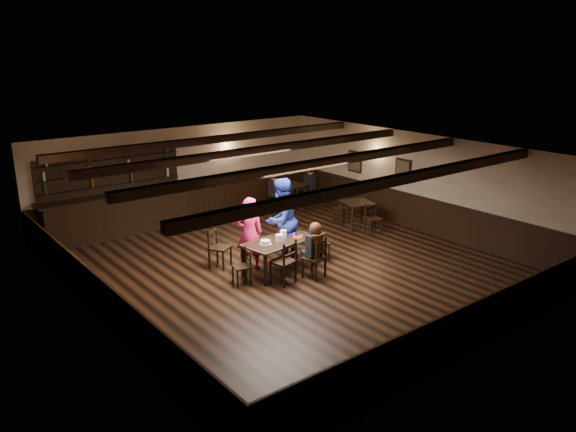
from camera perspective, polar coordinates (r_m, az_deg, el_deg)
ground at (r=13.13m, az=-0.01°, el=-5.13°), size 10.00×10.00×0.00m
room_shell at (r=12.61m, az=-0.08°, el=2.30°), size 9.02×10.02×2.71m
dining_table at (r=12.61m, az=-0.84°, el=-2.78°), size 1.79×1.06×0.75m
chair_near_left at (r=11.98m, az=-0.19°, el=-4.38°), size 0.55×0.53×0.99m
chair_near_right at (r=12.30m, az=2.99°, el=-4.00°), size 0.53×0.52×0.93m
chair_end_left at (r=12.10m, az=-4.44°, el=-4.81°), size 0.43×0.45×0.79m
chair_end_right at (r=13.39m, az=3.05°, el=-2.44°), size 0.51×0.52×0.85m
chair_far_pushed at (r=13.03m, az=-7.26°, el=-2.84°), size 0.60×0.59×0.95m
woman_pink at (r=12.74m, az=-3.95°, el=-1.78°), size 0.73×0.61×1.70m
man_blue at (r=13.17m, az=-0.71°, el=-0.42°), size 1.14×0.99×2.01m
seated_person at (r=12.22m, az=2.75°, el=-2.63°), size 0.35×0.52×0.85m
cake at (r=12.34m, az=-2.31°, el=-2.69°), size 0.27×0.27×0.09m
plate_stack_a at (r=12.49m, az=-0.88°, el=-2.24°), size 0.17×0.17×0.16m
plate_stack_b at (r=12.72m, az=-0.46°, el=-1.83°), size 0.15×0.15×0.18m
tea_light at (r=12.72m, az=-1.10°, el=-2.15°), size 0.05×0.05×0.06m
salt_shaker at (r=12.80m, az=0.63°, el=-1.93°), size 0.03×0.03×0.08m
pepper_shaker at (r=12.81m, az=1.03°, el=-1.91°), size 0.03×0.03×0.09m
drink_glass at (r=12.85m, az=-0.37°, el=-1.77°), size 0.08×0.08×0.12m
menu_red at (r=12.84m, az=1.02°, el=-2.06°), size 0.34×0.32×0.00m
menu_blue at (r=12.98m, az=0.55°, el=-1.85°), size 0.32×0.27×0.00m
bar_counter at (r=15.82m, az=-17.07°, el=0.74°), size 4.10×0.70×2.20m
back_table_a at (r=15.82m, az=7.06°, el=1.07°), size 0.94×0.94×0.75m
back_table_b at (r=17.69m, az=0.43°, el=2.89°), size 0.80×0.80×0.75m
bg_patron_left at (r=17.28m, az=-1.39°, el=3.15°), size 0.27×0.38×0.71m
bg_patron_right at (r=18.07m, az=2.26°, el=3.76°), size 0.28×0.38×0.71m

